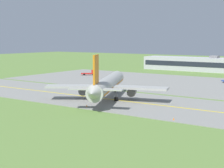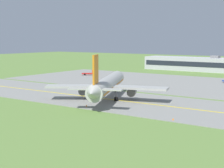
% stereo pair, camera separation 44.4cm
% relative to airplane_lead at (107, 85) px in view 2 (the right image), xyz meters
% --- Properties ---
extents(ground_plane, '(500.00, 500.00, 0.00)m').
position_rel_airplane_lead_xyz_m(ground_plane, '(-4.34, 0.73, -4.13)').
color(ground_plane, olive).
extents(taxiway_strip, '(240.00, 28.00, 0.10)m').
position_rel_airplane_lead_xyz_m(taxiway_strip, '(-4.34, 0.73, -4.08)').
color(taxiway_strip, gray).
rests_on(taxiway_strip, ground).
extents(apron_pad, '(140.00, 52.00, 0.10)m').
position_rel_airplane_lead_xyz_m(apron_pad, '(5.66, 42.73, -4.08)').
color(apron_pad, gray).
rests_on(apron_pad, ground).
extents(taxiway_centreline, '(220.00, 0.60, 0.01)m').
position_rel_airplane_lead_xyz_m(taxiway_centreline, '(-4.34, 0.73, -4.03)').
color(taxiway_centreline, yellow).
rests_on(taxiway_centreline, taxiway_strip).
extents(airplane_lead, '(30.87, 37.31, 12.70)m').
position_rel_airplane_lead_xyz_m(airplane_lead, '(0.00, 0.00, 0.00)').
color(airplane_lead, '#ADADA8').
rests_on(airplane_lead, ground).
extents(service_truck_pushback, '(6.28, 5.60, 2.59)m').
position_rel_airplane_lead_xyz_m(service_truck_pushback, '(-42.59, 47.33, -2.95)').
color(service_truck_pushback, red).
rests_on(service_truck_pushback, ground).
extents(terminal_building, '(51.77, 12.24, 7.96)m').
position_rel_airplane_lead_xyz_m(terminal_building, '(-13.06, 95.13, -0.73)').
color(terminal_building, '#B2B2B7').
rests_on(terminal_building, ground).
extents(traffic_cone_near_edge, '(0.44, 0.44, 0.60)m').
position_rel_airplane_lead_xyz_m(traffic_cone_near_edge, '(24.62, -11.95, -3.83)').
color(traffic_cone_near_edge, orange).
rests_on(traffic_cone_near_edge, ground).
extents(traffic_cone_mid_edge, '(0.44, 0.44, 0.60)m').
position_rel_airplane_lead_xyz_m(traffic_cone_mid_edge, '(1.53, -10.78, -3.83)').
color(traffic_cone_mid_edge, orange).
rests_on(traffic_cone_mid_edge, ground).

